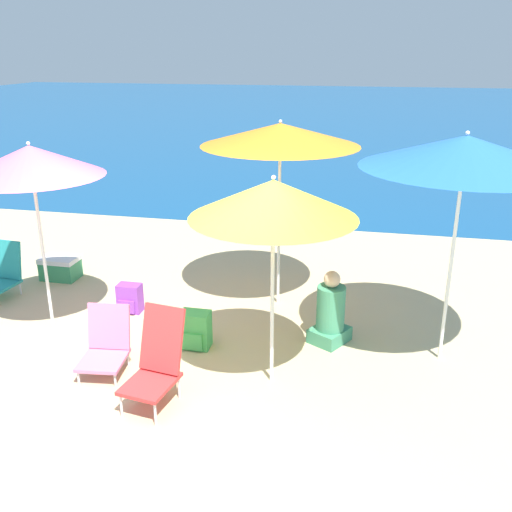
{
  "coord_description": "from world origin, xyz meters",
  "views": [
    {
      "loc": [
        1.78,
        -4.17,
        3.11
      ],
      "look_at": [
        0.59,
        1.42,
        1.0
      ],
      "focal_mm": 40.0,
      "sensor_mm": 36.0,
      "label": 1
    }
  ],
  "objects_px": {
    "beach_umbrella_pink": "(31,161)",
    "beach_chair_teal": "(2,273)",
    "backpack_green": "(195,330)",
    "cooler_box": "(60,268)",
    "beach_umbrella_yellow": "(273,199)",
    "seagull": "(259,234)",
    "beach_chair_pink": "(106,344)",
    "backpack_purple": "(130,298)",
    "beach_chair_red": "(156,360)",
    "beach_umbrella_orange": "(280,135)",
    "person_seated_near": "(330,314)",
    "beach_umbrella_blue": "(465,152)"
  },
  "relations": [
    {
      "from": "beach_umbrella_orange",
      "to": "backpack_green",
      "type": "distance_m",
      "value": 2.45
    },
    {
      "from": "beach_umbrella_blue",
      "to": "beach_chair_teal",
      "type": "relative_size",
      "value": 3.31
    },
    {
      "from": "beach_chair_pink",
      "to": "backpack_purple",
      "type": "xyz_separation_m",
      "value": [
        -0.33,
        1.3,
        -0.11
      ]
    },
    {
      "from": "person_seated_near",
      "to": "beach_chair_red",
      "type": "bearing_deg",
      "value": -104.84
    },
    {
      "from": "backpack_green",
      "to": "beach_umbrella_pink",
      "type": "bearing_deg",
      "value": 177.47
    },
    {
      "from": "beach_umbrella_pink",
      "to": "seagull",
      "type": "height_order",
      "value": "beach_umbrella_pink"
    },
    {
      "from": "backpack_purple",
      "to": "backpack_green",
      "type": "bearing_deg",
      "value": -32.55
    },
    {
      "from": "beach_chair_pink",
      "to": "person_seated_near",
      "type": "xyz_separation_m",
      "value": [
        2.16,
        1.06,
        0.05
      ]
    },
    {
      "from": "beach_umbrella_yellow",
      "to": "beach_chair_red",
      "type": "xyz_separation_m",
      "value": [
        -0.97,
        -0.54,
        -1.42
      ]
    },
    {
      "from": "beach_umbrella_orange",
      "to": "backpack_green",
      "type": "relative_size",
      "value": 5.58
    },
    {
      "from": "beach_umbrella_blue",
      "to": "seagull",
      "type": "relative_size",
      "value": 8.85
    },
    {
      "from": "beach_umbrella_pink",
      "to": "beach_chair_red",
      "type": "bearing_deg",
      "value": -32.31
    },
    {
      "from": "beach_chair_pink",
      "to": "backpack_purple",
      "type": "bearing_deg",
      "value": 97.41
    },
    {
      "from": "backpack_purple",
      "to": "seagull",
      "type": "distance_m",
      "value": 3.12
    },
    {
      "from": "beach_umbrella_pink",
      "to": "seagull",
      "type": "distance_m",
      "value": 4.36
    },
    {
      "from": "beach_chair_red",
      "to": "backpack_green",
      "type": "height_order",
      "value": "beach_chair_red"
    },
    {
      "from": "beach_umbrella_orange",
      "to": "beach_chair_teal",
      "type": "relative_size",
      "value": 3.22
    },
    {
      "from": "beach_chair_teal",
      "to": "beach_umbrella_yellow",
      "type": "bearing_deg",
      "value": -12.62
    },
    {
      "from": "beach_umbrella_yellow",
      "to": "cooler_box",
      "type": "distance_m",
      "value": 4.29
    },
    {
      "from": "beach_chair_pink",
      "to": "cooler_box",
      "type": "distance_m",
      "value": 2.74
    },
    {
      "from": "beach_umbrella_yellow",
      "to": "cooler_box",
      "type": "relative_size",
      "value": 4.05
    },
    {
      "from": "beach_umbrella_yellow",
      "to": "cooler_box",
      "type": "bearing_deg",
      "value": 150.04
    },
    {
      "from": "beach_chair_teal",
      "to": "beach_chair_red",
      "type": "relative_size",
      "value": 0.82
    },
    {
      "from": "seagull",
      "to": "beach_chair_red",
      "type": "bearing_deg",
      "value": -89.72
    },
    {
      "from": "beach_umbrella_orange",
      "to": "beach_chair_red",
      "type": "distance_m",
      "value": 3.01
    },
    {
      "from": "beach_umbrella_blue",
      "to": "beach_chair_pink",
      "type": "height_order",
      "value": "beach_umbrella_blue"
    },
    {
      "from": "beach_chair_teal",
      "to": "cooler_box",
      "type": "distance_m",
      "value": 0.82
    },
    {
      "from": "beach_chair_red",
      "to": "cooler_box",
      "type": "height_order",
      "value": "beach_chair_red"
    },
    {
      "from": "beach_umbrella_blue",
      "to": "beach_umbrella_yellow",
      "type": "height_order",
      "value": "beach_umbrella_blue"
    },
    {
      "from": "beach_umbrella_pink",
      "to": "beach_chair_pink",
      "type": "height_order",
      "value": "beach_umbrella_pink"
    },
    {
      "from": "beach_umbrella_orange",
      "to": "seagull",
      "type": "distance_m",
      "value": 3.14
    },
    {
      "from": "beach_umbrella_pink",
      "to": "beach_chair_teal",
      "type": "relative_size",
      "value": 3.03
    },
    {
      "from": "person_seated_near",
      "to": "beach_umbrella_blue",
      "type": "bearing_deg",
      "value": 24.32
    },
    {
      "from": "person_seated_near",
      "to": "cooler_box",
      "type": "relative_size",
      "value": 1.66
    },
    {
      "from": "beach_umbrella_pink",
      "to": "backpack_purple",
      "type": "relative_size",
      "value": 6.01
    },
    {
      "from": "beach_chair_red",
      "to": "beach_chair_pink",
      "type": "bearing_deg",
      "value": 159.23
    },
    {
      "from": "backpack_purple",
      "to": "beach_umbrella_blue",
      "type": "bearing_deg",
      "value": -5.71
    },
    {
      "from": "beach_chair_teal",
      "to": "seagull",
      "type": "xyz_separation_m",
      "value": [
        2.85,
        2.84,
        -0.18
      ]
    },
    {
      "from": "seagull",
      "to": "backpack_green",
      "type": "bearing_deg",
      "value": -89.11
    },
    {
      "from": "beach_chair_pink",
      "to": "seagull",
      "type": "height_order",
      "value": "beach_chair_pink"
    },
    {
      "from": "beach_umbrella_orange",
      "to": "backpack_purple",
      "type": "relative_size",
      "value": 6.4
    },
    {
      "from": "cooler_box",
      "to": "beach_chair_teal",
      "type": "bearing_deg",
      "value": -121.96
    },
    {
      "from": "beach_umbrella_orange",
      "to": "cooler_box",
      "type": "xyz_separation_m",
      "value": [
        -3.16,
        0.15,
        -1.98
      ]
    },
    {
      "from": "backpack_green",
      "to": "cooler_box",
      "type": "bearing_deg",
      "value": 149.03
    },
    {
      "from": "beach_umbrella_yellow",
      "to": "backpack_green",
      "type": "distance_m",
      "value": 1.95
    },
    {
      "from": "person_seated_near",
      "to": "backpack_green",
      "type": "relative_size",
      "value": 2.03
    },
    {
      "from": "beach_umbrella_yellow",
      "to": "seagull",
      "type": "xyz_separation_m",
      "value": [
        -0.99,
        4.12,
        -1.7
      ]
    },
    {
      "from": "beach_umbrella_yellow",
      "to": "beach_chair_teal",
      "type": "xyz_separation_m",
      "value": [
        -3.84,
        1.28,
        -1.52
      ]
    },
    {
      "from": "backpack_purple",
      "to": "person_seated_near",
      "type": "bearing_deg",
      "value": -5.66
    },
    {
      "from": "beach_chair_teal",
      "to": "person_seated_near",
      "type": "xyz_separation_m",
      "value": [
        4.33,
        -0.37,
        0.02
      ]
    }
  ]
}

